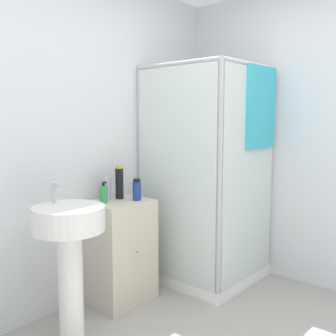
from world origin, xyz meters
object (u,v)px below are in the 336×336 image
(lotion_bottle_white, at_px, (107,189))
(shampoo_bottle_tall_black, at_px, (119,182))
(sink, at_px, (69,245))
(shampoo_bottle_blue, at_px, (137,190))
(soap_dispenser, at_px, (103,194))

(lotion_bottle_white, bearing_deg, shampoo_bottle_tall_black, -18.10)
(sink, relative_size, lotion_bottle_white, 5.32)
(shampoo_bottle_blue, distance_m, lotion_bottle_white, 0.23)
(soap_dispenser, distance_m, lotion_bottle_white, 0.11)
(sink, relative_size, shampoo_bottle_tall_black, 3.88)
(sink, distance_m, lotion_bottle_white, 0.70)
(shampoo_bottle_tall_black, xyz_separation_m, shampoo_bottle_blue, (0.04, -0.15, -0.05))
(shampoo_bottle_blue, bearing_deg, soap_dispenser, 152.16)
(shampoo_bottle_tall_black, distance_m, lotion_bottle_white, 0.11)
(soap_dispenser, bearing_deg, shampoo_bottle_tall_black, 8.91)
(soap_dispenser, height_order, lotion_bottle_white, lotion_bottle_white)
(soap_dispenser, relative_size, lotion_bottle_white, 0.84)
(sink, xyz_separation_m, soap_dispenser, (0.49, 0.26, 0.21))
(shampoo_bottle_tall_black, xyz_separation_m, lotion_bottle_white, (-0.10, 0.03, -0.05))
(shampoo_bottle_blue, bearing_deg, shampoo_bottle_tall_black, 105.52)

